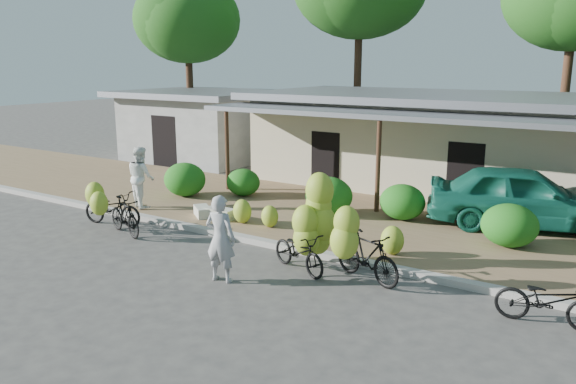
# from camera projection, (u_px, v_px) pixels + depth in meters

# --- Properties ---
(ground) EXTENTS (100.00, 100.00, 0.00)m
(ground) POSITION_uv_depth(u_px,v_px,m) (256.00, 281.00, 11.65)
(ground) COLOR #42403E
(ground) RESTS_ON ground
(sidewalk) EXTENTS (60.00, 6.00, 0.12)m
(sidewalk) POSITION_uv_depth(u_px,v_px,m) (360.00, 222.00, 15.74)
(sidewalk) COLOR #8F704D
(sidewalk) RESTS_ON ground
(curb) EXTENTS (60.00, 0.25, 0.15)m
(curb) POSITION_uv_depth(u_px,v_px,m) (305.00, 251.00, 13.28)
(curb) COLOR #A8A399
(curb) RESTS_ON ground
(shop_main) EXTENTS (13.00, 8.50, 3.35)m
(shop_main) POSITION_uv_depth(u_px,v_px,m) (433.00, 139.00, 20.23)
(shop_main) COLOR #BBAD8D
(shop_main) RESTS_ON ground
(shop_grey) EXTENTS (7.00, 6.00, 3.15)m
(shop_grey) POSITION_uv_depth(u_px,v_px,m) (202.00, 124.00, 26.08)
(shop_grey) COLOR #A5A5A0
(shop_grey) RESTS_ON ground
(tree_back_left) EXTENTS (5.42, 5.31, 8.61)m
(tree_back_left) POSITION_uv_depth(u_px,v_px,m) (186.00, 18.00, 28.11)
(tree_back_left) COLOR #4E321F
(tree_back_left) RESTS_ON ground
(hedge_0) EXTENTS (1.42, 1.28, 1.11)m
(hedge_0) POSITION_uv_depth(u_px,v_px,m) (185.00, 179.00, 18.43)
(hedge_0) COLOR #1A6316
(hedge_0) RESTS_ON sidewalk
(hedge_1) EXTENTS (1.15, 1.03, 0.89)m
(hedge_1) POSITION_uv_depth(u_px,v_px,m) (243.00, 182.00, 18.50)
(hedge_1) COLOR #1A6316
(hedge_1) RESTS_ON sidewalk
(hedge_2) EXTENTS (1.40, 1.26, 1.09)m
(hedge_2) POSITION_uv_depth(u_px,v_px,m) (329.00, 196.00, 16.24)
(hedge_2) COLOR #1A6316
(hedge_2) RESTS_ON sidewalk
(hedge_3) EXTENTS (1.28, 1.16, 1.00)m
(hedge_3) POSITION_uv_depth(u_px,v_px,m) (402.00, 202.00, 15.70)
(hedge_3) COLOR #1A6316
(hedge_3) RESTS_ON sidewalk
(hedge_4) EXTENTS (1.33, 1.20, 1.04)m
(hedge_4) POSITION_uv_depth(u_px,v_px,m) (510.00, 225.00, 13.38)
(hedge_4) COLOR #1A6316
(hedge_4) RESTS_ON sidewalk
(bike_far_left) EXTENTS (1.93, 1.36, 1.36)m
(bike_far_left) POSITION_uv_depth(u_px,v_px,m) (110.00, 206.00, 15.47)
(bike_far_left) COLOR black
(bike_far_left) RESTS_ON ground
(bike_left) EXTENTS (1.72, 1.31, 1.26)m
(bike_left) POSITION_uv_depth(u_px,v_px,m) (121.00, 214.00, 14.63)
(bike_left) COLOR black
(bike_left) RESTS_ON ground
(bike_center) EXTENTS (1.79, 1.38, 2.13)m
(bike_center) POSITION_uv_depth(u_px,v_px,m) (309.00, 231.00, 12.19)
(bike_center) COLOR black
(bike_center) RESTS_ON ground
(bike_right) EXTENTS (1.84, 1.40, 1.70)m
(bike_right) POSITION_uv_depth(u_px,v_px,m) (361.00, 250.00, 11.44)
(bike_right) COLOR black
(bike_right) RESTS_ON ground
(bike_far_right) EXTENTS (1.79, 0.76, 0.92)m
(bike_far_right) POSITION_uv_depth(u_px,v_px,m) (549.00, 301.00, 9.61)
(bike_far_right) COLOR black
(bike_far_right) RESTS_ON ground
(loose_banana_a) EXTENTS (0.53, 0.45, 0.67)m
(loose_banana_a) POSITION_uv_depth(u_px,v_px,m) (242.00, 211.00, 15.36)
(loose_banana_a) COLOR #ADCA32
(loose_banana_a) RESTS_ON sidewalk
(loose_banana_b) EXTENTS (0.48, 0.41, 0.60)m
(loose_banana_b) POSITION_uv_depth(u_px,v_px,m) (270.00, 216.00, 14.98)
(loose_banana_b) COLOR #ADCA32
(loose_banana_b) RESTS_ON sidewalk
(loose_banana_c) EXTENTS (0.54, 0.46, 0.68)m
(loose_banana_c) POSITION_uv_depth(u_px,v_px,m) (392.00, 240.00, 12.84)
(loose_banana_c) COLOR #ADCA32
(loose_banana_c) RESTS_ON sidewalk
(sack_near) EXTENTS (0.85, 0.40, 0.30)m
(sack_near) POSITION_uv_depth(u_px,v_px,m) (220.00, 213.00, 15.83)
(sack_near) COLOR beige
(sack_near) RESTS_ON sidewalk
(sack_far) EXTENTS (0.83, 0.76, 0.28)m
(sack_far) POSITION_uv_depth(u_px,v_px,m) (203.00, 211.00, 16.09)
(sack_far) COLOR beige
(sack_far) RESTS_ON sidewalk
(vendor) EXTENTS (0.73, 0.53, 1.83)m
(vendor) POSITION_uv_depth(u_px,v_px,m) (221.00, 239.00, 11.48)
(vendor) COLOR #9C9C9C
(vendor) RESTS_ON ground
(bystander) EXTENTS (1.11, 1.00, 1.86)m
(bystander) POSITION_uv_depth(u_px,v_px,m) (141.00, 177.00, 16.97)
(bystander) COLOR white
(bystander) RESTS_ON sidewalk
(teal_van) EXTENTS (5.24, 3.32, 1.66)m
(teal_van) POSITION_uv_depth(u_px,v_px,m) (523.00, 197.00, 14.89)
(teal_van) COLOR #166551
(teal_van) RESTS_ON sidewalk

